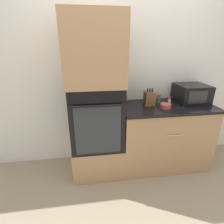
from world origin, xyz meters
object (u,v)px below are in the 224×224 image
at_px(condiment_jar_near, 169,99).
at_px(condiment_jar_mid, 169,101).
at_px(condiment_jar_back, 126,98).
at_px(knife_block, 149,98).
at_px(bowl, 166,106).
at_px(microwave, 191,93).
at_px(condiment_jar_far, 159,99).
at_px(wall_oven, 96,116).

xyz_separation_m(condiment_jar_near, condiment_jar_mid, (-0.05, -0.12, 0.01)).
xyz_separation_m(condiment_jar_near, condiment_jar_back, (-0.59, 0.10, 0.01)).
xyz_separation_m(knife_block, bowl, (0.17, -0.14, -0.06)).
relative_size(microwave, condiment_jar_far, 3.54).
distance_m(wall_oven, microwave, 1.32).
xyz_separation_m(microwave, bowl, (-0.44, -0.19, -0.09)).
relative_size(microwave, bowl, 3.02).
bearing_deg(condiment_jar_back, condiment_jar_far, -17.45).
bearing_deg(condiment_jar_back, condiment_jar_mid, -23.18).
bearing_deg(knife_block, wall_oven, -176.55).
relative_size(bowl, condiment_jar_far, 1.17).
bearing_deg(knife_block, condiment_jar_back, 140.13).
bearing_deg(condiment_jar_back, microwave, -10.88).
xyz_separation_m(knife_block, condiment_jar_far, (0.16, 0.08, -0.03)).
relative_size(wall_oven, condiment_jar_near, 11.42).
distance_m(knife_block, bowl, 0.23).
height_order(microwave, condiment_jar_far, microwave).
bearing_deg(condiment_jar_far, knife_block, -152.74).
relative_size(knife_block, bowl, 1.66).
relative_size(wall_oven, bowl, 5.87).
relative_size(wall_oven, knife_block, 3.53).
height_order(knife_block, condiment_jar_far, knife_block).
xyz_separation_m(microwave, knife_block, (-0.61, -0.05, -0.03)).
distance_m(knife_block, condiment_jar_back, 0.34).
bearing_deg(knife_block, microwave, 4.71).
xyz_separation_m(microwave, condiment_jar_back, (-0.87, 0.17, -0.08)).
relative_size(wall_oven, microwave, 1.94).
xyz_separation_m(wall_oven, condiment_jar_near, (1.02, 0.15, 0.13)).
distance_m(wall_oven, condiment_jar_near, 1.04).
height_order(condiment_jar_near, condiment_jar_back, condiment_jar_back).
relative_size(microwave, condiment_jar_back, 4.70).
bearing_deg(wall_oven, knife_block, 3.45).
height_order(wall_oven, bowl, wall_oven).
bearing_deg(knife_block, condiment_jar_near, 19.02).
bearing_deg(condiment_jar_mid, knife_block, 177.73).
bearing_deg(condiment_jar_near, condiment_jar_mid, -113.91).
height_order(condiment_jar_far, condiment_jar_back, condiment_jar_far).
height_order(microwave, knife_block, microwave).
bearing_deg(condiment_jar_near, condiment_jar_back, 169.92).
distance_m(bowl, condiment_jar_near, 0.30).
bearing_deg(bowl, condiment_jar_back, 140.46).
relative_size(knife_block, condiment_jar_near, 3.23).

